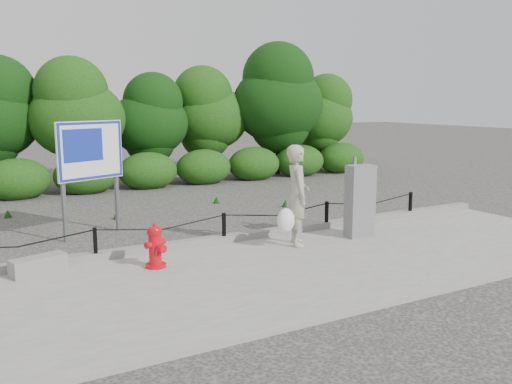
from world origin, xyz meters
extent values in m
plane|color=#2D2B28|center=(0.00, 0.00, 0.00)|extent=(90.00, 90.00, 0.00)
cube|color=gray|center=(0.00, -2.00, 0.04)|extent=(14.00, 4.00, 0.08)
cube|color=slate|center=(0.00, 0.05, 0.15)|extent=(14.00, 0.22, 0.14)
cube|color=black|center=(-2.50, 0.00, 0.38)|extent=(0.06, 0.06, 0.60)
cube|color=black|center=(0.00, 0.00, 0.38)|extent=(0.06, 0.06, 0.60)
cube|color=black|center=(2.50, 0.00, 0.38)|extent=(0.06, 0.06, 0.60)
cube|color=black|center=(5.00, 0.00, 0.38)|extent=(0.06, 0.06, 0.60)
cylinder|color=black|center=(-3.75, 0.00, 0.60)|extent=(2.50, 0.02, 0.02)
cylinder|color=black|center=(-1.25, 0.00, 0.60)|extent=(2.50, 0.02, 0.02)
cylinder|color=black|center=(1.25, 0.00, 0.60)|extent=(2.50, 0.02, 0.02)
cylinder|color=black|center=(3.75, 0.00, 0.60)|extent=(2.50, 0.02, 0.02)
cylinder|color=black|center=(-1.00, 8.60, 1.03)|extent=(0.18, 0.18, 2.06)
ellipsoid|color=#164B11|center=(-1.00, 8.60, 2.47)|extent=(3.05, 2.63, 3.29)
cylinder|color=black|center=(1.50, 9.00, 0.93)|extent=(0.18, 0.18, 1.86)
ellipsoid|color=#164B11|center=(1.50, 9.00, 2.23)|extent=(2.75, 2.38, 2.97)
cylinder|color=black|center=(4.00, 9.40, 1.00)|extent=(0.18, 0.18, 2.00)
ellipsoid|color=#164B11|center=(4.00, 9.40, 2.41)|extent=(2.97, 2.57, 3.21)
cylinder|color=black|center=(6.50, 8.60, 1.23)|extent=(0.18, 0.18, 2.45)
ellipsoid|color=#164B11|center=(6.50, 8.60, 2.94)|extent=(3.63, 3.14, 3.93)
cylinder|color=black|center=(8.80, 9.00, 0.96)|extent=(0.18, 0.18, 1.91)
ellipsoid|color=#164B11|center=(8.80, 9.00, 2.29)|extent=(2.83, 2.45, 3.06)
cylinder|color=red|center=(-1.70, -0.86, 0.11)|extent=(0.46, 0.46, 0.06)
cylinder|color=red|center=(-1.70, -0.86, 0.40)|extent=(0.28, 0.28, 0.53)
cylinder|color=red|center=(-1.70, -0.86, 0.69)|extent=(0.33, 0.33, 0.05)
ellipsoid|color=red|center=(-1.70, -0.86, 0.72)|extent=(0.29, 0.29, 0.17)
cylinder|color=red|center=(-1.70, -0.86, 0.81)|extent=(0.08, 0.08, 0.05)
cylinder|color=red|center=(-1.84, -0.91, 0.49)|extent=(0.13, 0.14, 0.11)
cylinder|color=red|center=(-1.57, -0.80, 0.49)|extent=(0.13, 0.14, 0.11)
cylinder|color=red|center=(-1.64, -1.00, 0.43)|extent=(0.18, 0.16, 0.15)
cylinder|color=slate|center=(-1.73, -0.99, 0.35)|extent=(0.01, 0.05, 0.11)
imported|color=#A09C89|center=(1.18, -0.81, 1.06)|extent=(0.71, 0.84, 1.95)
ellipsoid|color=white|center=(0.83, -0.96, 0.63)|extent=(0.35, 0.27, 0.47)
cube|color=gray|center=(-3.48, -0.25, 0.22)|extent=(0.93, 0.54, 0.28)
cube|color=gray|center=(2.66, -0.91, 0.82)|extent=(0.59, 0.37, 1.49)
cube|color=slate|center=(2.66, -0.70, 0.90)|extent=(0.07, 0.07, 1.64)
cube|color=slate|center=(-2.67, 1.91, 1.22)|extent=(0.09, 0.09, 2.45)
cube|color=slate|center=(-1.47, 2.37, 1.22)|extent=(0.09, 0.09, 2.45)
cube|color=white|center=(-2.05, 2.09, 1.83)|extent=(1.45, 0.59, 1.22)
cube|color=#162CA1|center=(-2.04, 2.07, 1.83)|extent=(1.40, 0.54, 1.19)
cube|color=#162CA1|center=(-2.21, 1.99, 1.96)|extent=(0.86, 0.33, 0.67)
camera|label=1|loc=(-4.52, -9.38, 2.88)|focal=38.00mm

